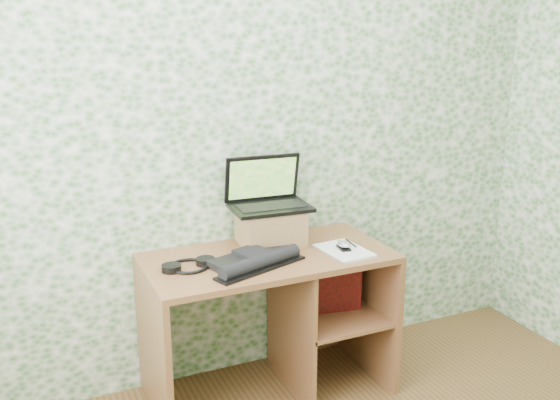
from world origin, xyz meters
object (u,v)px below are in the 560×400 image
desk (280,301)px  riser (271,227)px  notepad (344,251)px  laptop (267,195)px  keyboard (255,260)px

desk → riser: bearing=91.3°
desk → notepad: size_ratio=4.29×
riser → notepad: size_ratio=1.10×
desk → laptop: bearing=91.0°
laptop → notepad: bearing=-43.0°
laptop → keyboard: bearing=-119.5°
riser → desk: bearing=-88.7°
laptop → riser: bearing=-86.3°
desk → keyboard: 0.36m
desk → notepad: bearing=-26.9°
desk → laptop: size_ratio=2.95×
laptop → desk: bearing=-85.4°
laptop → keyboard: (-0.18, -0.27, -0.22)m
desk → laptop: 0.54m
keyboard → desk: bearing=13.5°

